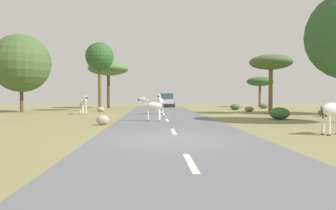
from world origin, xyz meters
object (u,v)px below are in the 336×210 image
zebra_0 (160,102)px  tree_0 (21,63)px  tree_5 (271,63)px  rock_4 (101,109)px  zebra_3 (335,110)px  rock_1 (103,120)px  car_0 (167,101)px  bush_2 (235,107)px  tree_1 (100,57)px  bush_0 (280,113)px  bush_3 (264,106)px  tree_3 (260,82)px  rock_2 (249,109)px  bush_1 (324,113)px  zebra_1 (83,103)px  zebra_2 (152,106)px  tree_4 (108,69)px

zebra_0 → tree_0: size_ratio=0.25×
tree_5 → rock_4: tree_5 is taller
zebra_3 → rock_1: 10.82m
car_0 → bush_2: (7.00, -7.76, -0.54)m
tree_1 → rock_4: (0.52, -2.61, -5.11)m
tree_5 → bush_0: tree_5 is taller
tree_5 → bush_3: tree_5 is taller
zebra_0 → tree_3: bearing=-123.6°
bush_3 → rock_2: size_ratio=1.18×
bush_1 → bush_2: 11.10m
tree_5 → rock_2: bearing=102.9°
zebra_1 → tree_5: bearing=148.0°
car_0 → bush_0: (6.46, -20.73, -0.46)m
car_0 → zebra_2: bearing=86.6°
zebra_3 → tree_5: (2.68, 13.84, 3.29)m
zebra_2 → rock_4: 11.70m
zebra_0 → tree_1: (-5.89, 6.30, 4.31)m
bush_2 → zebra_3: bearing=-94.2°
bush_2 → rock_1: size_ratio=1.55×
bush_0 → tree_5: bearing=74.3°
tree_0 → bush_3: tree_0 is taller
zebra_1 → tree_0: 7.81m
tree_3 → zebra_3: bearing=-103.4°
tree_1 → rock_2: tree_1 is taller
tree_3 → tree_1: bearing=-156.1°
zebra_2 → bush_1: zebra_2 is taller
rock_2 → car_0: bearing=123.1°
tree_1 → tree_0: bearing=-159.3°
zebra_1 → rock_2: 15.25m
bush_0 → rock_1: (-10.83, -3.39, -0.13)m
zebra_3 → tree_5: size_ratio=0.34×
zebra_0 → bush_0: zebra_0 is taller
tree_0 → bush_3: bearing=15.8°
tree_4 → bush_3: (18.42, -1.92, -4.44)m
zebra_2 → tree_1: 14.96m
zebra_3 → tree_1: tree_1 is taller
bush_1 → zebra_2: bearing=-161.8°
tree_0 → bush_1: bearing=-15.0°
bush_1 → tree_4: bearing=139.2°
tree_5 → rock_4: size_ratio=7.01×
zebra_1 → car_0: bearing=-148.9°
bush_3 → zebra_1: bearing=-151.6°
zebra_3 → tree_0: size_ratio=0.24×
rock_4 → zebra_0: bearing=-34.5°
tree_1 → bush_3: (18.34, 4.54, -5.04)m
rock_2 → tree_0: bearing=-179.4°
rock_4 → rock_1: bearing=-80.1°
tree_4 → bush_1: 24.25m
zebra_2 → bush_1: bearing=-59.9°
car_0 → bush_2: size_ratio=4.22×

